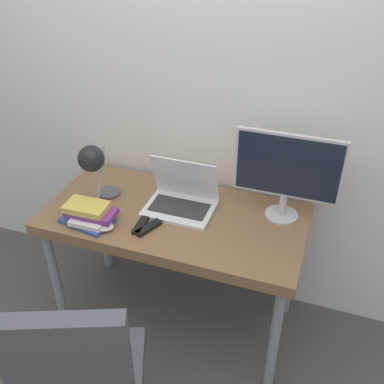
{
  "coord_description": "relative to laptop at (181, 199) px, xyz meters",
  "views": [
    {
      "loc": [
        0.7,
        -1.39,
        2.11
      ],
      "look_at": [
        0.11,
        0.29,
        0.94
      ],
      "focal_mm": 42.0,
      "sensor_mm": 36.0,
      "label": 1
    }
  ],
  "objects": [
    {
      "name": "game_controller",
      "position": [
        -0.32,
        -0.3,
        -0.03
      ],
      "size": [
        0.15,
        0.09,
        0.04
      ],
      "color": "white",
      "rests_on": "desk"
    },
    {
      "name": "office_chair",
      "position": [
        -0.05,
        -0.95,
        -0.24
      ],
      "size": [
        0.57,
        0.57,
        1.03
      ],
      "color": "black",
      "rests_on": "ground_plane"
    },
    {
      "name": "media_remote",
      "position": [
        -0.09,
        -0.23,
        -0.04
      ],
      "size": [
        0.09,
        0.15,
        0.02
      ],
      "color": "black",
      "rests_on": "desk"
    },
    {
      "name": "tv_remote",
      "position": [
        -0.13,
        -0.23,
        -0.04
      ],
      "size": [
        0.05,
        0.14,
        0.02
      ],
      "color": "black",
      "rests_on": "desk"
    },
    {
      "name": "monitor",
      "position": [
        0.51,
        0.1,
        0.21
      ],
      "size": [
        0.51,
        0.17,
        0.46
      ],
      "color": "#B7B7BC",
      "rests_on": "desk"
    },
    {
      "name": "ground_plane",
      "position": [
        -0.01,
        -0.4,
        -0.81
      ],
      "size": [
        12.0,
        12.0,
        0.0
      ],
      "primitive_type": "plane",
      "color": "#514C47"
    },
    {
      "name": "desk",
      "position": [
        -0.01,
        -0.07,
        -0.13
      ],
      "size": [
        1.33,
        0.65,
        0.76
      ],
      "color": "brown",
      "rests_on": "ground_plane"
    },
    {
      "name": "desk_lamp",
      "position": [
        -0.42,
        -0.13,
        0.2
      ],
      "size": [
        0.13,
        0.25,
        0.35
      ],
      "color": "#4C4C51",
      "rests_on": "desk"
    },
    {
      "name": "laptop",
      "position": [
        0.0,
        0.0,
        0.0
      ],
      "size": [
        0.35,
        0.26,
        0.26
      ],
      "color": "silver",
      "rests_on": "desk"
    },
    {
      "name": "book_stack",
      "position": [
        -0.39,
        -0.27,
        -0.01
      ],
      "size": [
        0.28,
        0.19,
        0.1
      ],
      "color": "#334C8C",
      "rests_on": "desk"
    },
    {
      "name": "wall_back",
      "position": [
        -0.01,
        0.32,
        0.49
      ],
      "size": [
        8.0,
        0.05,
        2.6
      ],
      "color": "silver",
      "rests_on": "ground_plane"
    }
  ]
}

